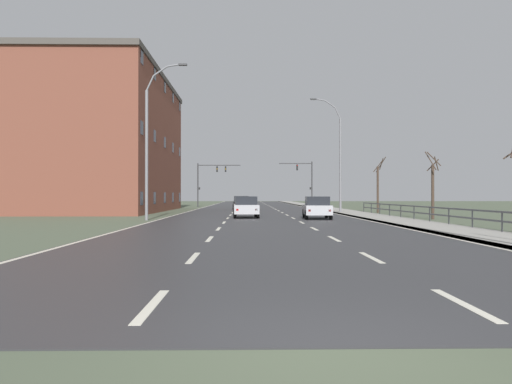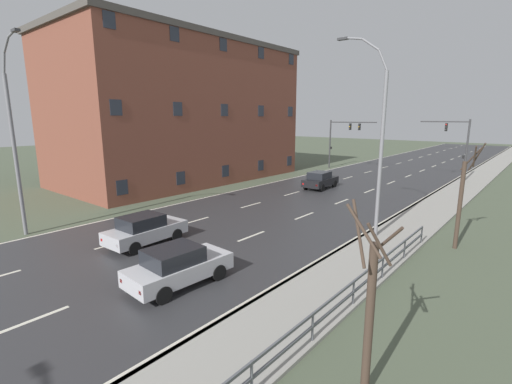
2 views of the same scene
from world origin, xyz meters
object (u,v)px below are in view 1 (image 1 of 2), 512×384
(street_lamp_left_bank, at_px, (150,144))
(car_far_left, at_px, (317,207))
(car_mid_centre, at_px, (241,203))
(traffic_signal_right, at_px, (306,178))
(street_lamp_midground, at_px, (338,157))
(traffic_signal_left, at_px, (209,177))
(car_near_right, at_px, (246,207))
(brick_building, at_px, (104,144))

(street_lamp_left_bank, distance_m, car_far_left, 12.21)
(car_mid_centre, bearing_deg, traffic_signal_right, 49.88)
(traffic_signal_right, height_order, car_far_left, traffic_signal_right)
(street_lamp_left_bank, xyz_separation_m, car_far_left, (11.33, 1.58, -4.27))
(street_lamp_midground, relative_size, street_lamp_left_bank, 1.02)
(traffic_signal_left, distance_m, car_near_right, 32.64)
(car_far_left, distance_m, brick_building, 26.18)
(traffic_signal_left, bearing_deg, traffic_signal_right, -6.85)
(street_lamp_midground, bearing_deg, traffic_signal_left, 120.53)
(brick_building, bearing_deg, street_lamp_left_bank, -64.92)
(car_near_right, bearing_deg, street_lamp_midground, 43.48)
(traffic_signal_right, relative_size, car_mid_centre, 1.50)
(brick_building, bearing_deg, car_near_right, -44.44)
(brick_building, bearing_deg, traffic_signal_right, 35.02)
(car_far_left, xyz_separation_m, car_mid_centre, (-5.59, 20.61, 0.00))
(street_lamp_left_bank, bearing_deg, traffic_signal_right, 66.71)
(street_lamp_left_bank, height_order, traffic_signal_right, street_lamp_left_bank)
(car_far_left, relative_size, car_near_right, 1.01)
(street_lamp_left_bank, bearing_deg, street_lamp_midground, 39.09)
(car_far_left, relative_size, brick_building, 0.17)
(street_lamp_midground, bearing_deg, car_mid_centre, 131.74)
(street_lamp_left_bank, bearing_deg, car_far_left, 7.94)
(car_mid_centre, bearing_deg, street_lamp_left_bank, -107.37)
(car_near_right, height_order, brick_building, brick_building)
(traffic_signal_right, bearing_deg, traffic_signal_left, 173.15)
(traffic_signal_left, bearing_deg, street_lamp_left_bank, -91.67)
(traffic_signal_right, bearing_deg, car_mid_centre, -127.24)
(car_far_left, bearing_deg, traffic_signal_left, 110.11)
(traffic_signal_right, bearing_deg, brick_building, -144.98)
(traffic_signal_right, distance_m, car_near_right, 31.64)
(street_lamp_left_bank, xyz_separation_m, car_mid_centre, (5.74, 22.19, -4.27))
(traffic_signal_right, xyz_separation_m, car_far_left, (-3.20, -32.18, -3.27))
(street_lamp_midground, xyz_separation_m, car_near_right, (-8.45, -8.66, -4.34))
(street_lamp_midground, relative_size, traffic_signal_right, 1.69)
(street_lamp_left_bank, distance_m, car_near_right, 8.37)
(street_lamp_midground, height_order, car_near_right, street_lamp_midground)
(street_lamp_left_bank, bearing_deg, traffic_signal_left, 88.33)
(traffic_signal_right, relative_size, car_near_right, 1.51)
(street_lamp_left_bank, height_order, car_mid_centre, street_lamp_left_bank)
(car_mid_centre, bearing_deg, brick_building, -165.35)
(car_far_left, bearing_deg, car_near_right, 163.38)
(street_lamp_midground, xyz_separation_m, brick_building, (-23.12, 5.73, 1.81))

